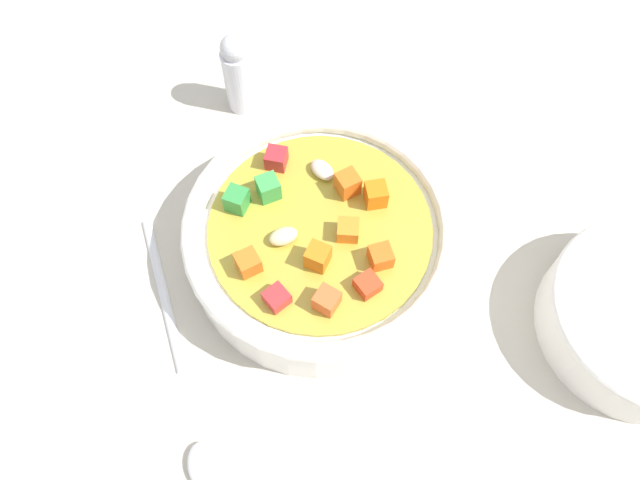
{
  "coord_description": "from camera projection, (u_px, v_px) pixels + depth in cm",
  "views": [
    {
      "loc": [
        -8.04,
        -20.94,
        46.47
      ],
      "look_at": [
        0.0,
        0.0,
        2.58
      ],
      "focal_mm": 34.95,
      "sensor_mm": 36.0,
      "label": 1
    }
  ],
  "objects": [
    {
      "name": "pepper_shaker",
      "position": [
        238.0,
        73.0,
        0.55
      ],
      "size": [
        2.73,
        2.73,
        8.41
      ],
      "color": "silver",
      "rests_on": "ground_plane"
    },
    {
      "name": "soup_bowl_main",
      "position": [
        320.0,
        238.0,
        0.49
      ],
      "size": [
        21.21,
        21.21,
        6.6
      ],
      "color": "white",
      "rests_on": "ground_plane"
    },
    {
      "name": "spoon",
      "position": [
        180.0,
        365.0,
        0.47
      ],
      "size": [
        2.51,
        22.49,
        1.06
      ],
      "rotation": [
        0.0,
        0.0,
        4.67
      ],
      "color": "silver",
      "rests_on": "ground_plane"
    },
    {
      "name": "ground_plane",
      "position": [
        320.0,
        259.0,
        0.52
      ],
      "size": [
        140.0,
        140.0,
        2.0
      ],
      "primitive_type": "cube",
      "color": "#BAB2A0"
    }
  ]
}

